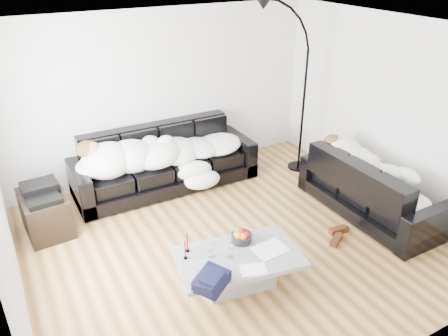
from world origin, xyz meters
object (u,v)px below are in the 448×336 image
sleeper_back (165,148)px  fruit_bowl (242,236)px  sofa_right (372,186)px  av_cabinet (46,213)px  candle_left (185,250)px  sleeper_right (374,172)px  wine_glass_c (230,250)px  sofa_back (165,159)px  wine_glass_a (213,250)px  wine_glass_b (209,257)px  shoes (337,235)px  candle_right (187,243)px  floor_lamp (304,99)px  stereo (41,191)px  coffee_table (238,270)px

sleeper_back → fruit_bowl: 2.23m
sofa_right → av_cabinet: bearing=66.9°
fruit_bowl → candle_left: (-0.68, 0.02, 0.04)m
sleeper_back → sleeper_right: sleeper_back is taller
sleeper_right → wine_glass_c: size_ratio=9.80×
sofa_back → sleeper_right: size_ratio=1.57×
wine_glass_a → wine_glass_b: bearing=-132.4°
sleeper_back → wine_glass_c: size_ratio=13.04×
sofa_back → av_cabinet: sofa_back is taller
shoes → sleeper_right: bearing=1.1°
wine_glass_a → candle_left: size_ratio=0.78×
wine_glass_b → candle_right: 0.33m
sleeper_back → wine_glass_a: (-0.41, -2.31, -0.18)m
sleeper_right → av_cabinet: 4.40m
sleeper_right → sofa_right: bearing=90.0°
sofa_right → sofa_back: bearing=46.3°
sleeper_back → floor_lamp: floor_lamp is taller
wine_glass_b → shoes: (1.89, 0.09, -0.43)m
sofa_back → stereo: sofa_back is taller
candle_left → sofa_right: bearing=3.0°
candle_left → sofa_back: bearing=73.1°
wine_glass_b → shoes: 1.94m
sofa_back → coffee_table: bearing=-93.7°
sleeper_back → wine_glass_c: 2.43m
shoes → av_cabinet: 3.79m
wine_glass_b → av_cabinet: bearing=122.7°
fruit_bowl → wine_glass_b: bearing=-160.0°
sleeper_right → coffee_table: bearing=99.2°
fruit_bowl → stereo: stereo is taller
sleeper_back → wine_glass_a: size_ratio=13.74×
shoes → sofa_right: bearing=1.1°
wine_glass_b → candle_right: candle_right is taller
sleeper_back → stereo: sleeper_back is taller
sofa_back → sofa_right: 3.04m
sofa_back → wine_glass_c: 2.47m
sofa_back → wine_glass_a: bearing=-99.9°
floor_lamp → coffee_table: bearing=-130.0°
sofa_back → stereo: 1.88m
wine_glass_a → av_cabinet: 2.45m
sofa_right → sleeper_back: sleeper_back is taller
sofa_back → candle_right: sofa_back is taller
fruit_bowl → candle_right: candle_right is taller
wine_glass_b → av_cabinet: size_ratio=0.23×
sofa_right → av_cabinet: size_ratio=2.64×
wine_glass_c → candle_right: (-0.36, 0.31, 0.03)m
candle_right → candle_left: bearing=-125.2°
sofa_back → fruit_bowl: bearing=-90.0°
av_cabinet → sofa_back: bearing=8.2°
wine_glass_b → sofa_right: bearing=7.6°
coffee_table → candle_right: bearing=144.1°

